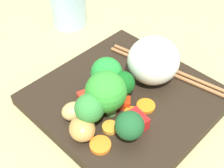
{
  "coord_description": "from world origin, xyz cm",
  "views": [
    {
      "loc": [
        26.58,
        20.42,
        36.71
      ],
      "look_at": [
        1.14,
        -1.87,
        3.92
      ],
      "focal_mm": 48.71,
      "sensor_mm": 36.0,
      "label": 1
    }
  ],
  "objects_px": {
    "square_plate": "(125,99)",
    "broccoli_floret_2": "(121,82)",
    "rice_mound": "(153,60)",
    "chopstick_pair": "(166,69)",
    "drinking_glass": "(68,4)",
    "carrot_slice_0": "(110,127)"
  },
  "relations": [
    {
      "from": "carrot_slice_0",
      "to": "chopstick_pair",
      "type": "distance_m",
      "value": 0.16
    },
    {
      "from": "rice_mound",
      "to": "chopstick_pair",
      "type": "height_order",
      "value": "rice_mound"
    },
    {
      "from": "broccoli_floret_2",
      "to": "carrot_slice_0",
      "type": "distance_m",
      "value": 0.07
    },
    {
      "from": "rice_mound",
      "to": "drinking_glass",
      "type": "xyz_separation_m",
      "value": [
        -0.05,
        -0.25,
        -0.01
      ]
    },
    {
      "from": "broccoli_floret_2",
      "to": "chopstick_pair",
      "type": "distance_m",
      "value": 0.1
    },
    {
      "from": "carrot_slice_0",
      "to": "broccoli_floret_2",
      "type": "bearing_deg",
      "value": -152.55
    },
    {
      "from": "broccoli_floret_2",
      "to": "chopstick_pair",
      "type": "bearing_deg",
      "value": 168.56
    },
    {
      "from": "square_plate",
      "to": "rice_mound",
      "type": "bearing_deg",
      "value": 172.12
    },
    {
      "from": "carrot_slice_0",
      "to": "square_plate",
      "type": "bearing_deg",
      "value": -158.47
    },
    {
      "from": "broccoli_floret_2",
      "to": "carrot_slice_0",
      "type": "xyz_separation_m",
      "value": [
        0.06,
        0.03,
        -0.03
      ]
    },
    {
      "from": "square_plate",
      "to": "drinking_glass",
      "type": "xyz_separation_m",
      "value": [
        -0.1,
        -0.24,
        0.04
      ]
    },
    {
      "from": "carrot_slice_0",
      "to": "rice_mound",
      "type": "bearing_deg",
      "value": -171.65
    },
    {
      "from": "square_plate",
      "to": "carrot_slice_0",
      "type": "xyz_separation_m",
      "value": [
        0.07,
        0.03,
        0.01
      ]
    },
    {
      "from": "square_plate",
      "to": "broccoli_floret_2",
      "type": "relative_size",
      "value": 5.14
    },
    {
      "from": "broccoli_floret_2",
      "to": "drinking_glass",
      "type": "distance_m",
      "value": 0.26
    },
    {
      "from": "rice_mound",
      "to": "broccoli_floret_2",
      "type": "height_order",
      "value": "rice_mound"
    },
    {
      "from": "broccoli_floret_2",
      "to": "carrot_slice_0",
      "type": "bearing_deg",
      "value": 27.45
    },
    {
      "from": "broccoli_floret_2",
      "to": "chopstick_pair",
      "type": "height_order",
      "value": "broccoli_floret_2"
    },
    {
      "from": "square_plate",
      "to": "drinking_glass",
      "type": "relative_size",
      "value": 2.89
    },
    {
      "from": "rice_mound",
      "to": "chopstick_pair",
      "type": "distance_m",
      "value": 0.05
    },
    {
      "from": "broccoli_floret_2",
      "to": "chopstick_pair",
      "type": "relative_size",
      "value": 0.23
    },
    {
      "from": "square_plate",
      "to": "rice_mound",
      "type": "distance_m",
      "value": 0.08
    }
  ]
}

